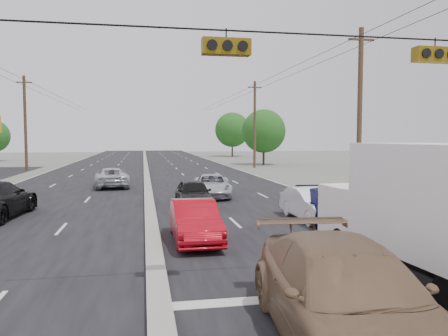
{
  "coord_description": "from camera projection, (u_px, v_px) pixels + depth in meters",
  "views": [
    {
      "loc": [
        -0.28,
        -9.34,
        3.51
      ],
      "look_at": [
        3.14,
        9.08,
        2.2
      ],
      "focal_mm": 35.0,
      "sensor_mm": 36.0,
      "label": 1
    }
  ],
  "objects": [
    {
      "name": "utility_pole_right_c",
      "position": [
        255.0,
        124.0,
        50.61
      ],
      "size": [
        1.6,
        0.3,
        10.0
      ],
      "color": "#422D1E",
      "rests_on": "ground"
    },
    {
      "name": "red_sedan",
      "position": [
        195.0,
        221.0,
        14.68
      ],
      "size": [
        1.48,
        4.18,
        1.37
      ],
      "primitive_type": "imported",
      "rotation": [
        0.0,
        0.0,
        0.01
      ],
      "color": "#B50B17",
      "rests_on": "ground"
    },
    {
      "name": "queue_car_a",
      "position": [
        193.0,
        193.0,
        21.98
      ],
      "size": [
        1.7,
        4.09,
        1.39
      ],
      "primitive_type": "imported",
      "rotation": [
        0.0,
        0.0,
        0.01
      ],
      "color": "black",
      "rests_on": "ground"
    },
    {
      "name": "utility_pole_right_b",
      "position": [
        360.0,
        111.0,
        26.09
      ],
      "size": [
        1.6,
        0.3,
        10.0
      ],
      "color": "#422D1E",
      "rests_on": "ground"
    },
    {
      "name": "tree_right_far",
      "position": [
        232.0,
        130.0,
        80.68
      ],
      "size": [
        6.4,
        6.4,
        8.16
      ],
      "color": "#382619",
      "rests_on": "ground"
    },
    {
      "name": "utility_pole_left_c",
      "position": [
        25.0,
        122.0,
        46.06
      ],
      "size": [
        1.6,
        0.3,
        10.0
      ],
      "color": "#422D1E",
      "rests_on": "ground"
    },
    {
      "name": "oncoming_far",
      "position": [
        111.0,
        178.0,
        30.73
      ],
      "size": [
        2.75,
        5.12,
        1.37
      ],
      "primitive_type": "imported",
      "rotation": [
        0.0,
        0.0,
        3.24
      ],
      "color": "#B8BCC0",
      "rests_on": "ground"
    },
    {
      "name": "traffic_signals",
      "position": [
        222.0,
        45.0,
        9.33
      ],
      "size": [
        25.0,
        0.3,
        0.54
      ],
      "color": "black",
      "rests_on": "ground"
    },
    {
      "name": "ground",
      "position": [
        158.0,
        300.0,
        9.46
      ],
      "size": [
        200.0,
        200.0,
        0.0
      ],
      "primitive_type": "plane",
      "color": "#606356",
      "rests_on": "ground"
    },
    {
      "name": "queue_car_b",
      "position": [
        312.0,
        205.0,
        18.36
      ],
      "size": [
        1.6,
        4.21,
        1.37
      ],
      "primitive_type": "imported",
      "rotation": [
        0.0,
        0.0,
        0.04
      ],
      "color": "white",
      "rests_on": "ground"
    },
    {
      "name": "road_surface",
      "position": [
        147.0,
        177.0,
        38.88
      ],
      "size": [
        20.0,
        160.0,
        0.02
      ],
      "primitive_type": "cube",
      "color": "black",
      "rests_on": "ground"
    },
    {
      "name": "center_median",
      "position": [
        147.0,
        176.0,
        38.87
      ],
      "size": [
        0.5,
        160.0,
        0.2
      ],
      "primitive_type": "cube",
      "color": "gray",
      "rests_on": "ground"
    },
    {
      "name": "tan_sedan",
      "position": [
        347.0,
        298.0,
        7.21
      ],
      "size": [
        2.91,
        6.1,
        1.72
      ],
      "primitive_type": "imported",
      "rotation": [
        0.0,
        0.0,
        -0.09
      ],
      "color": "#806245",
      "rests_on": "ground"
    },
    {
      "name": "box_truck",
      "position": [
        428.0,
        210.0,
        10.77
      ],
      "size": [
        2.83,
        6.79,
        3.36
      ],
      "rotation": [
        0.0,
        0.0,
        0.08
      ],
      "color": "black",
      "rests_on": "ground"
    },
    {
      "name": "tree_right_mid",
      "position": [
        264.0,
        131.0,
        56.02
      ],
      "size": [
        5.6,
        5.6,
        7.14
      ],
      "color": "#382619",
      "rests_on": "ground"
    },
    {
      "name": "queue_car_c",
      "position": [
        212.0,
        186.0,
        25.72
      ],
      "size": [
        2.77,
        4.99,
        1.32
      ],
      "primitive_type": "imported",
      "rotation": [
        0.0,
        0.0,
        -0.13
      ],
      "color": "#BABDC3",
      "rests_on": "ground"
    },
    {
      "name": "queue_car_d",
      "position": [
        331.0,
        208.0,
        17.34
      ],
      "size": [
        2.46,
        5.07,
        1.42
      ],
      "primitive_type": "imported",
      "rotation": [
        0.0,
        0.0,
        -0.1
      ],
      "color": "#101053",
      "rests_on": "ground"
    }
  ]
}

